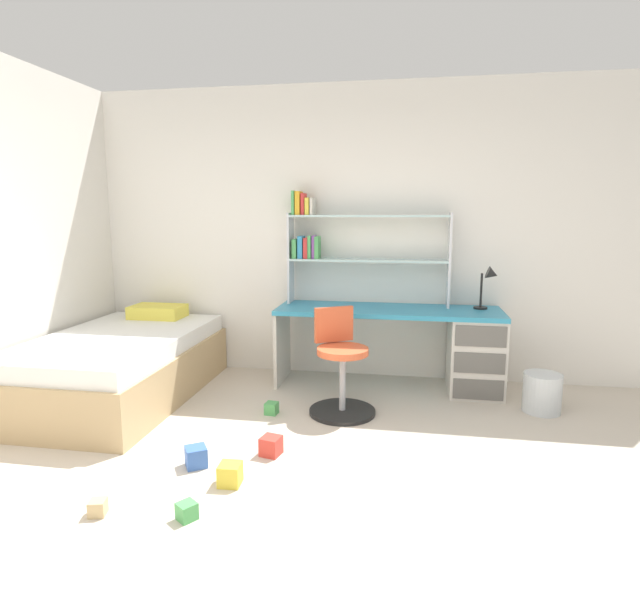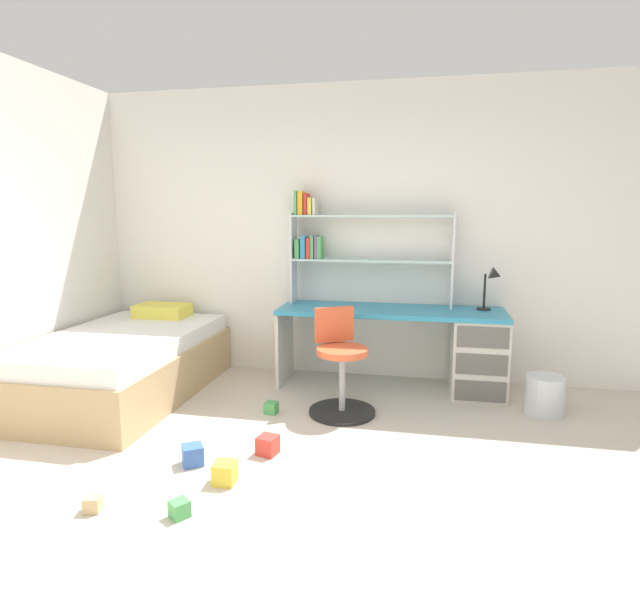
% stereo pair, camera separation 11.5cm
% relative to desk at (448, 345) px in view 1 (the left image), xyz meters
% --- Properties ---
extents(ground_plane, '(5.99, 6.17, 0.02)m').
position_rel_desk_xyz_m(ground_plane, '(-0.87, -2.26, -0.42)').
color(ground_plane, beige).
extents(room_shell, '(5.99, 6.17, 2.73)m').
position_rel_desk_xyz_m(room_shell, '(-2.15, -0.97, 0.95)').
color(room_shell, white).
rests_on(room_shell, ground_plane).
extents(desk, '(1.97, 0.60, 0.72)m').
position_rel_desk_xyz_m(desk, '(0.00, 0.00, 0.00)').
color(desk, teal).
rests_on(desk, ground_plane).
extents(bookshelf_hutch, '(1.47, 0.22, 1.04)m').
position_rel_desk_xyz_m(bookshelf_hutch, '(-0.94, 0.18, 0.90)').
color(bookshelf_hutch, silver).
rests_on(bookshelf_hutch, desk).
extents(desk_lamp, '(0.20, 0.17, 0.38)m').
position_rel_desk_xyz_m(desk_lamp, '(0.34, 0.09, 0.56)').
color(desk_lamp, black).
rests_on(desk_lamp, desk).
extents(swivel_chair, '(0.52, 0.52, 0.82)m').
position_rel_desk_xyz_m(swivel_chair, '(-0.86, -0.68, -0.08)').
color(swivel_chair, black).
rests_on(swivel_chair, ground_plane).
extents(bed_platform, '(1.19, 1.95, 0.67)m').
position_rel_desk_xyz_m(bed_platform, '(-2.75, -0.66, -0.14)').
color(bed_platform, tan).
rests_on(bed_platform, ground_plane).
extents(waste_bin, '(0.29, 0.29, 0.31)m').
position_rel_desk_xyz_m(waste_bin, '(0.71, -0.40, -0.26)').
color(waste_bin, silver).
rests_on(waste_bin, ground_plane).
extents(toy_block_natural_0, '(0.10, 0.10, 0.08)m').
position_rel_desk_xyz_m(toy_block_natural_0, '(-1.92, -2.29, -0.37)').
color(toy_block_natural_0, tan).
rests_on(toy_block_natural_0, ground_plane).
extents(toy_block_green_1, '(0.12, 0.12, 0.09)m').
position_rel_desk_xyz_m(toy_block_green_1, '(-1.45, -2.24, -0.37)').
color(toy_block_green_1, '#479E51').
rests_on(toy_block_green_1, ground_plane).
extents(toy_block_blue_2, '(0.17, 0.17, 0.12)m').
position_rel_desk_xyz_m(toy_block_blue_2, '(-1.63, -1.70, -0.35)').
color(toy_block_blue_2, '#3860B7').
rests_on(toy_block_blue_2, ground_plane).
extents(toy_block_yellow_3, '(0.13, 0.13, 0.12)m').
position_rel_desk_xyz_m(toy_block_yellow_3, '(-1.35, -1.88, -0.35)').
color(toy_block_yellow_3, gold).
rests_on(toy_block_yellow_3, ground_plane).
extents(toy_block_red_4, '(0.15, 0.15, 0.12)m').
position_rel_desk_xyz_m(toy_block_red_4, '(-1.21, -1.48, -0.35)').
color(toy_block_red_4, red).
rests_on(toy_block_red_4, ground_plane).
extents(toy_block_green_5, '(0.10, 0.10, 0.09)m').
position_rel_desk_xyz_m(toy_block_green_5, '(-1.39, -0.81, -0.37)').
color(toy_block_green_5, '#479E51').
rests_on(toy_block_green_5, ground_plane).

